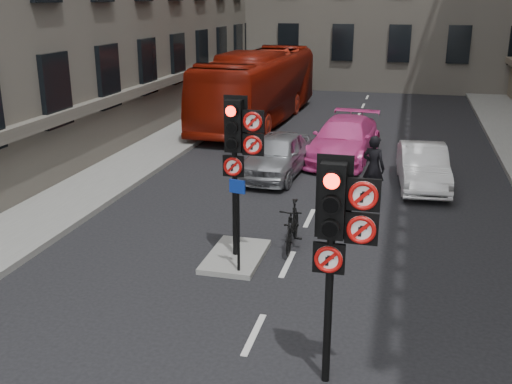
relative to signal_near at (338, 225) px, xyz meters
The scene contains 11 objects.
pavement_left 14.24m from the signal_near, 128.28° to the left, with size 3.00×50.00×0.16m, color gray.
centre_island 5.44m from the signal_near, 123.83° to the left, with size 1.20×2.00×0.12m, color gray.
signal_near is the anchor object (origin of this frame).
signal_far 4.77m from the signal_near, 123.02° to the left, with size 0.91×0.40×3.58m.
car_silver 11.37m from the signal_near, 106.62° to the left, with size 1.69×4.19×1.43m, color #9A9CA1.
car_white 10.95m from the signal_near, 82.28° to the left, with size 1.38×3.95×1.30m, color silver.
car_pink 13.58m from the signal_near, 95.51° to the left, with size 2.08×5.12×1.49m, color #E9449D.
bus_red 20.32m from the signal_near, 107.15° to the left, with size 2.77×11.85×3.30m, color maroon.
motorcycle 5.63m from the signal_near, 107.45° to the left, with size 0.51×1.80×1.08m, color black.
motorcyclist 9.24m from the signal_near, 89.86° to the left, with size 0.69×0.45×1.90m, color black.
info_sign 4.15m from the signal_near, 126.80° to the left, with size 0.35×0.14×2.02m.
Camera 1 is at (2.30, -6.94, 5.66)m, focal length 42.00 mm.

